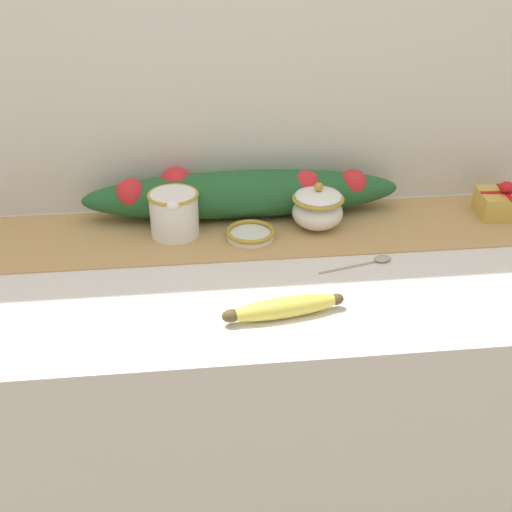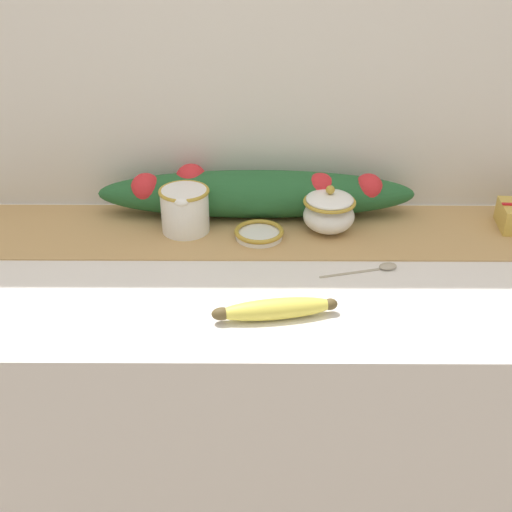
{
  "view_description": "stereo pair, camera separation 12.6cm",
  "coord_description": "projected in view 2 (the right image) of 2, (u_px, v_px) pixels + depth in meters",
  "views": [
    {
      "loc": [
        -0.12,
        -1.13,
        1.57
      ],
      "look_at": [
        0.0,
        -0.04,
        0.94
      ],
      "focal_mm": 45.0,
      "sensor_mm": 36.0,
      "label": 1
    },
    {
      "loc": [
        0.01,
        -1.13,
        1.57
      ],
      "look_at": [
        0.0,
        -0.04,
        0.94
      ],
      "focal_mm": 45.0,
      "sensor_mm": 36.0,
      "label": 2
    }
  ],
  "objects": [
    {
      "name": "countertop",
      "position": [
        256.0,
        426.0,
        1.54
      ],
      "size": [
        1.5,
        0.61,
        0.89
      ],
      "primitive_type": "cube",
      "color": "silver",
      "rests_on": "ground_plane"
    },
    {
      "name": "back_wall",
      "position": [
        256.0,
        75.0,
        1.45
      ],
      "size": [
        2.3,
        0.04,
        2.4
      ],
      "primitive_type": "cube",
      "color": "silver",
      "rests_on": "ground_plane"
    },
    {
      "name": "table_runner",
      "position": [
        256.0,
        231.0,
        1.46
      ],
      "size": [
        1.38,
        0.27,
        0.0
      ],
      "primitive_type": "cube",
      "color": "tan",
      "rests_on": "countertop"
    },
    {
      "name": "cream_pitcher",
      "position": [
        185.0,
        208.0,
        1.43
      ],
      "size": [
        0.11,
        0.13,
        0.1
      ],
      "color": "white",
      "rests_on": "countertop"
    },
    {
      "name": "sugar_bowl",
      "position": [
        329.0,
        211.0,
        1.44
      ],
      "size": [
        0.12,
        0.12,
        0.11
      ],
      "color": "white",
      "rests_on": "countertop"
    },
    {
      "name": "small_dish",
      "position": [
        259.0,
        233.0,
        1.43
      ],
      "size": [
        0.11,
        0.11,
        0.02
      ],
      "color": "white",
      "rests_on": "countertop"
    },
    {
      "name": "banana",
      "position": [
        275.0,
        309.0,
        1.16
      ],
      "size": [
        0.23,
        0.07,
        0.04
      ],
      "rotation": [
        0.0,
        0.0,
        0.16
      ],
      "color": "#DBCC4C",
      "rests_on": "countertop"
    },
    {
      "name": "spoon",
      "position": [
        383.0,
        267.0,
        1.31
      ],
      "size": [
        0.17,
        0.06,
        0.01
      ],
      "rotation": [
        0.0,
        0.0,
        0.26
      ],
      "color": "#A89E89",
      "rests_on": "countertop"
    },
    {
      "name": "poinsettia_garland",
      "position": [
        255.0,
        193.0,
        1.5
      ],
      "size": [
        0.74,
        0.12,
        0.12
      ],
      "color": "#235B2D",
      "rests_on": "countertop"
    }
  ]
}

